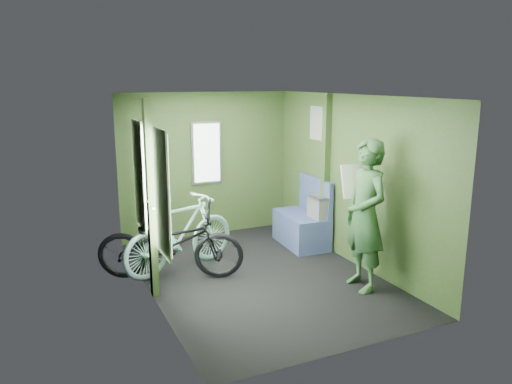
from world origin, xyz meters
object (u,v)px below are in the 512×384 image
Objects in this scene: passenger at (365,215)px; waste_box at (319,223)px; bicycle_mint at (182,270)px; bench_seat at (303,225)px; bicycle_black at (172,279)px.

waste_box is (0.27, 1.43, -0.50)m from passenger.
bench_seat is at bearing -102.26° from bicycle_mint.
bench_seat is (2.00, 0.24, 0.31)m from bicycle_mint.
passenger is 2.22× the size of waste_box.
waste_box is at bearing 173.78° from passenger.
waste_box is (2.11, -0.05, 0.41)m from bicycle_mint.
bicycle_mint is at bearing -16.30° from bicycle_black.
bicycle_black is 1.01× the size of passenger.
bicycle_mint is (0.21, 0.25, 0.00)m from bicycle_black.
passenger reaches higher than bench_seat.
passenger is (2.05, -1.24, 0.92)m from bicycle_black.
bench_seat reaches higher than bicycle_mint.
waste_box is at bearing -61.44° from bicycle_black.
bicycle_black is at bearing -163.79° from bench_seat.
bench_seat is at bearing 179.23° from passenger.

